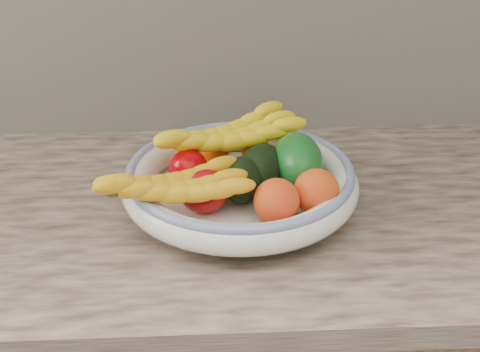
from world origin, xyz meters
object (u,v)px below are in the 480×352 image
(green_mango, at_px, (297,161))
(banana_bunch_back, at_px, (228,140))
(banana_bunch_front, at_px, (173,190))
(fruit_bowl, at_px, (240,182))

(green_mango, distance_m, banana_bunch_back, 0.13)
(banana_bunch_back, distance_m, banana_bunch_front, 0.18)
(green_mango, relative_size, banana_bunch_front, 0.50)
(green_mango, height_order, banana_bunch_back, green_mango)
(fruit_bowl, distance_m, banana_bunch_front, 0.14)
(banana_bunch_front, bearing_deg, green_mango, 9.96)
(fruit_bowl, distance_m, green_mango, 0.10)
(green_mango, relative_size, banana_bunch_back, 0.45)
(fruit_bowl, relative_size, banana_bunch_front, 1.56)
(fruit_bowl, height_order, green_mango, green_mango)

